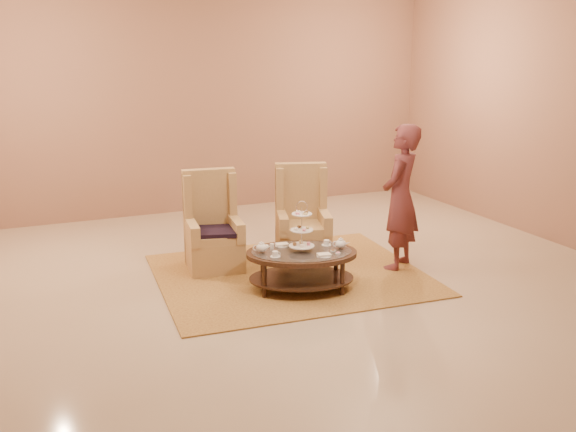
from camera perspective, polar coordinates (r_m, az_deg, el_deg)
name	(u,v)px	position (r m, az deg, el deg)	size (l,w,h in m)	color
ground	(298,292)	(7.10, 0.91, -6.78)	(8.00, 8.00, 0.00)	tan
ceiling	(298,292)	(7.10, 0.91, -6.78)	(8.00, 8.00, 0.02)	white
wall_back	(196,103)	(10.41, -8.19, 9.95)	(8.00, 0.04, 3.50)	#90644E
rug	(290,275)	(7.60, 0.19, -5.23)	(3.19, 2.72, 0.02)	#AE873D
tea_table	(302,258)	(7.04, 1.21, -3.78)	(1.42, 1.18, 1.02)	black
armchair_left	(213,235)	(7.81, -6.69, -1.73)	(0.71, 0.73, 1.19)	tan
armchair_right	(302,227)	(8.10, 1.27, -1.02)	(0.81, 0.83, 1.19)	tan
person	(400,198)	(7.73, 9.96, 1.61)	(0.76, 0.72, 1.75)	#5C2729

